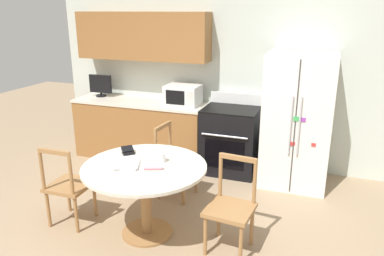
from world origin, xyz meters
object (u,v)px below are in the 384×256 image
(dining_chair_far, at_px, (175,163))
(dining_chair_right, at_px, (231,208))
(oven_range, at_px, (230,139))
(wallet, at_px, (128,151))
(microwave, at_px, (183,95))
(candle_glass, at_px, (161,158))
(refrigerator, at_px, (298,120))
(dining_chair_left, at_px, (68,186))
(countertop_tv, at_px, (101,85))

(dining_chair_far, relative_size, dining_chair_right, 1.00)
(oven_range, bearing_deg, wallet, -113.99)
(microwave, height_order, candle_glass, microwave)
(refrigerator, relative_size, dining_chair_left, 1.90)
(oven_range, xyz_separation_m, dining_chair_far, (-0.44, -0.97, -0.03))
(oven_range, height_order, dining_chair_left, oven_range)
(refrigerator, distance_m, microwave, 1.63)
(dining_chair_right, distance_m, candle_glass, 0.84)
(refrigerator, bearing_deg, candle_glass, -125.94)
(microwave, distance_m, dining_chair_right, 2.28)
(oven_range, xyz_separation_m, dining_chair_left, (-1.26, -1.93, -0.03))
(dining_chair_far, height_order, candle_glass, dining_chair_far)
(refrigerator, relative_size, oven_range, 1.58)
(oven_range, relative_size, dining_chair_right, 1.20)
(microwave, relative_size, dining_chair_right, 0.53)
(oven_range, xyz_separation_m, microwave, (-0.73, 0.05, 0.57))
(dining_chair_left, xyz_separation_m, wallet, (0.55, 0.33, 0.35))
(oven_range, bearing_deg, candle_glass, -99.82)
(refrigerator, xyz_separation_m, countertop_tv, (-3.02, 0.17, 0.23))
(oven_range, height_order, wallet, oven_range)
(dining_chair_right, relative_size, candle_glass, 9.42)
(dining_chair_right, bearing_deg, countertop_tv, -30.73)
(countertop_tv, bearing_deg, oven_range, -2.80)
(dining_chair_left, bearing_deg, wallet, 29.41)
(microwave, bearing_deg, candle_glass, -76.05)
(dining_chair_right, bearing_deg, oven_range, -70.21)
(dining_chair_far, xyz_separation_m, dining_chair_right, (0.90, -0.82, 0.00))
(candle_glass, bearing_deg, dining_chair_left, -166.38)
(dining_chair_far, bearing_deg, microwave, -158.50)
(refrigerator, bearing_deg, wallet, -136.16)
(microwave, xyz_separation_m, dining_chair_left, (-0.53, -1.99, -0.61))
(oven_range, distance_m, candle_glass, 1.75)
(dining_chair_far, bearing_deg, wallet, -17.29)
(countertop_tv, bearing_deg, dining_chair_far, -32.51)
(dining_chair_right, bearing_deg, microwave, -51.79)
(wallet, bearing_deg, dining_chair_left, -149.30)
(refrigerator, relative_size, candle_glass, 17.85)
(oven_range, distance_m, dining_chair_far, 1.07)
(candle_glass, bearing_deg, microwave, 103.95)
(dining_chair_left, distance_m, wallet, 0.73)
(oven_range, height_order, countertop_tv, countertop_tv)
(dining_chair_left, distance_m, dining_chair_far, 1.26)
(refrigerator, xyz_separation_m, dining_chair_left, (-2.15, -1.87, -0.42))
(candle_glass, height_order, wallet, candle_glass)
(refrigerator, relative_size, dining_chair_far, 1.90)
(refrigerator, relative_size, dining_chair_right, 1.90)
(refrigerator, bearing_deg, microwave, 175.73)
(dining_chair_right, bearing_deg, dining_chair_left, 10.14)
(countertop_tv, xyz_separation_m, dining_chair_far, (1.69, -1.08, -0.65))
(dining_chair_far, distance_m, dining_chair_right, 1.22)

